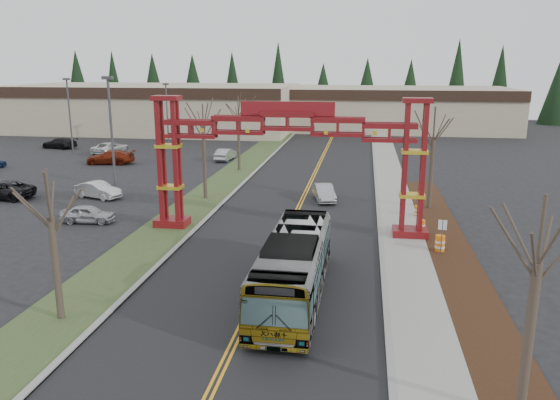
% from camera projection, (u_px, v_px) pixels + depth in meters
% --- Properties ---
extents(ground, '(200.00, 200.00, 0.00)m').
position_uv_depth(ground, '(215.00, 383.00, 19.19)').
color(ground, black).
rests_on(ground, ground).
extents(road, '(12.00, 110.00, 0.02)m').
position_uv_depth(road, '(299.00, 206.00, 43.15)').
color(road, black).
rests_on(road, ground).
extents(lane_line_left, '(0.12, 100.00, 0.01)m').
position_uv_depth(lane_line_left, '(298.00, 205.00, 43.17)').
color(lane_line_left, '#EFA31C').
rests_on(lane_line_left, road).
extents(lane_line_right, '(0.12, 100.00, 0.01)m').
position_uv_depth(lane_line_right, '(301.00, 205.00, 43.13)').
color(lane_line_right, '#EFA31C').
rests_on(lane_line_right, road).
extents(curb_right, '(0.30, 110.00, 0.15)m').
position_uv_depth(curb_right, '(378.00, 208.00, 42.23)').
color(curb_right, gray).
rests_on(curb_right, ground).
extents(sidewalk_right, '(2.60, 110.00, 0.14)m').
position_uv_depth(sidewalk_right, '(397.00, 208.00, 42.01)').
color(sidewalk_right, gray).
rests_on(sidewalk_right, ground).
extents(landscape_strip, '(2.60, 50.00, 0.12)m').
position_uv_depth(landscape_strip, '(466.00, 287.00, 27.25)').
color(landscape_strip, black).
rests_on(landscape_strip, ground).
extents(grass_median, '(4.00, 110.00, 0.08)m').
position_uv_depth(grass_median, '(202.00, 201.00, 44.33)').
color(grass_median, '#344824').
rests_on(grass_median, ground).
extents(curb_left, '(0.30, 110.00, 0.15)m').
position_uv_depth(curb_left, '(224.00, 202.00, 44.05)').
color(curb_left, gray).
rests_on(curb_left, ground).
extents(gateway_arch, '(18.20, 1.60, 8.90)m').
position_uv_depth(gateway_arch, '(287.00, 143.00, 34.99)').
color(gateway_arch, '#5A0B12').
rests_on(gateway_arch, ground).
extents(retail_building_west, '(46.00, 22.30, 7.50)m').
position_uv_depth(retail_building_west, '(156.00, 108.00, 91.71)').
color(retail_building_west, tan).
rests_on(retail_building_west, ground).
extents(retail_building_east, '(38.00, 20.30, 7.00)m').
position_uv_depth(retail_building_east, '(395.00, 108.00, 93.51)').
color(retail_building_east, tan).
rests_on(retail_building_east, ground).
extents(conifer_treeline, '(116.10, 5.60, 13.00)m').
position_uv_depth(conifer_treeline, '(342.00, 87.00, 105.78)').
color(conifer_treeline, black).
rests_on(conifer_treeline, ground).
extents(transit_bus, '(2.73, 11.40, 3.17)m').
position_uv_depth(transit_bus, '(294.00, 267.00, 25.74)').
color(transit_bus, '#999AA0').
rests_on(transit_bus, ground).
extents(silver_sedan, '(2.33, 4.27, 1.34)m').
position_uv_depth(silver_sedan, '(324.00, 193.00, 44.63)').
color(silver_sedan, '#A5A8AD').
rests_on(silver_sedan, ground).
extents(parked_car_near_a, '(3.83, 1.78, 1.27)m').
position_uv_depth(parked_car_near_a, '(88.00, 214.00, 38.39)').
color(parked_car_near_a, '#AAACB2').
rests_on(parked_car_near_a, ground).
extents(parked_car_near_b, '(4.39, 2.72, 1.37)m').
position_uv_depth(parked_car_near_b, '(98.00, 190.00, 45.47)').
color(parked_car_near_b, white).
rests_on(parked_car_near_b, ground).
extents(parked_car_near_c, '(5.38, 2.59, 1.48)m').
position_uv_depth(parked_car_near_c, '(1.00, 190.00, 45.25)').
color(parked_car_near_c, black).
rests_on(parked_car_near_c, ground).
extents(parked_car_mid_a, '(5.50, 2.72, 1.54)m').
position_uv_depth(parked_car_mid_a, '(110.00, 157.00, 60.98)').
color(parked_car_mid_a, maroon).
rests_on(parked_car_mid_a, ground).
extents(parked_car_far_a, '(1.77, 4.30, 1.39)m').
position_uv_depth(parked_car_far_a, '(225.00, 154.00, 63.29)').
color(parked_car_far_a, '#9FA1A6').
rests_on(parked_car_far_a, ground).
extents(parked_car_far_b, '(3.57, 5.86, 1.52)m').
position_uv_depth(parked_car_far_b, '(111.00, 148.00, 67.65)').
color(parked_car_far_b, silver).
rests_on(parked_car_far_b, ground).
extents(parked_car_far_c, '(5.13, 2.89, 1.40)m').
position_uv_depth(parked_car_far_c, '(59.00, 143.00, 72.28)').
color(parked_car_far_c, black).
rests_on(parked_car_far_c, ground).
extents(bare_tree_median_near, '(3.08, 3.08, 6.71)m').
position_uv_depth(bare_tree_median_near, '(51.00, 217.00, 22.83)').
color(bare_tree_median_near, '#382D26').
rests_on(bare_tree_median_near, ground).
extents(bare_tree_median_mid, '(3.07, 3.07, 7.81)m').
position_uv_depth(bare_tree_median_mid, '(203.00, 130.00, 43.99)').
color(bare_tree_median_mid, '#382D26').
rests_on(bare_tree_median_mid, ground).
extents(bare_tree_median_far, '(2.97, 2.97, 7.77)m').
position_uv_depth(bare_tree_median_far, '(238.00, 115.00, 55.96)').
color(bare_tree_median_far, '#382D26').
rests_on(bare_tree_median_far, ground).
extents(bare_tree_right_near, '(3.17, 3.17, 7.33)m').
position_uv_depth(bare_tree_right_near, '(537.00, 265.00, 15.90)').
color(bare_tree_right_near, '#382D26').
rests_on(bare_tree_right_near, ground).
extents(bare_tree_right_far, '(3.43, 3.43, 7.83)m').
position_uv_depth(bare_tree_right_far, '(433.00, 138.00, 40.84)').
color(bare_tree_right_far, '#382D26').
rests_on(bare_tree_right_far, ground).
extents(light_pole_near, '(0.86, 0.43, 9.94)m').
position_uv_depth(light_pole_near, '(111.00, 128.00, 45.19)').
color(light_pole_near, '#3F3F44').
rests_on(light_pole_near, ground).
extents(light_pole_mid, '(0.80, 0.40, 9.24)m').
position_uv_depth(light_pole_mid, '(69.00, 111.00, 66.79)').
color(light_pole_mid, '#3F3F44').
rests_on(light_pole_mid, ground).
extents(light_pole_far, '(0.73, 0.36, 8.41)m').
position_uv_depth(light_pole_far, '(167.00, 110.00, 73.43)').
color(light_pole_far, '#3F3F44').
rests_on(light_pole_far, ground).
extents(street_sign, '(0.49, 0.09, 2.15)m').
position_uv_depth(street_sign, '(442.00, 230.00, 31.59)').
color(street_sign, '#3F3F44').
rests_on(street_sign, ground).
extents(barrel_south, '(0.58, 0.58, 1.08)m').
position_uv_depth(barrel_south, '(440.00, 244.00, 32.26)').
color(barrel_south, orange).
rests_on(barrel_south, ground).
extents(barrel_mid, '(0.53, 0.53, 0.98)m').
position_uv_depth(barrel_mid, '(421.00, 227.00, 35.79)').
color(barrel_mid, orange).
rests_on(barrel_mid, ground).
extents(barrel_north, '(0.48, 0.48, 0.89)m').
position_uv_depth(barrel_north, '(418.00, 212.00, 39.70)').
color(barrel_north, orange).
rests_on(barrel_north, ground).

